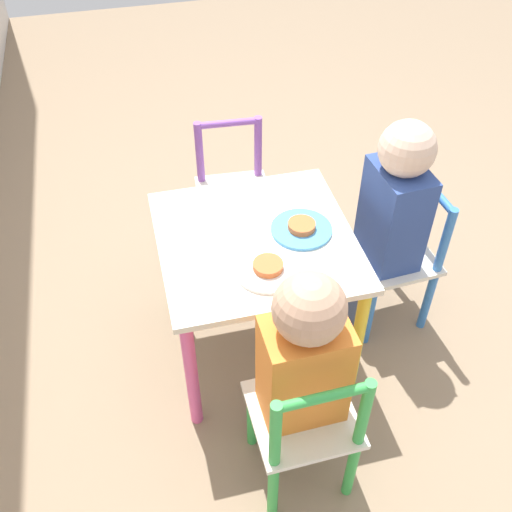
% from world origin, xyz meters
% --- Properties ---
extents(ground_plane, '(6.00, 6.00, 0.00)m').
position_xyz_m(ground_plane, '(0.00, 0.00, 0.00)').
color(ground_plane, '#8C755B').
extents(kids_table, '(0.55, 0.55, 0.47)m').
position_xyz_m(kids_table, '(0.00, 0.00, 0.39)').
color(kids_table, silver).
rests_on(kids_table, ground_plane).
extents(chair_green, '(0.27, 0.27, 0.52)m').
position_xyz_m(chair_green, '(-0.48, -0.01, 0.25)').
color(chair_green, silver).
rests_on(chair_green, ground_plane).
extents(chair_blue, '(0.28, 0.28, 0.52)m').
position_xyz_m(chair_blue, '(0.03, -0.48, 0.25)').
color(chair_blue, silver).
rests_on(chair_blue, ground_plane).
extents(chair_purple, '(0.28, 0.28, 0.52)m').
position_xyz_m(chair_purple, '(0.48, -0.03, 0.25)').
color(chair_purple, silver).
rests_on(chair_purple, ground_plane).
extents(child_left, '(0.22, 0.20, 0.73)m').
position_xyz_m(child_left, '(-0.42, -0.01, 0.44)').
color(child_left, '#38383D').
rests_on(child_left, ground_plane).
extents(child_front, '(0.21, 0.22, 0.76)m').
position_xyz_m(child_front, '(0.03, -0.42, 0.45)').
color(child_front, '#4C608E').
rests_on(child_front, ground_plane).
extents(plate_left, '(0.18, 0.18, 0.03)m').
position_xyz_m(plate_left, '(-0.13, 0.00, 0.48)').
color(plate_left, white).
rests_on(plate_left, kids_table).
extents(plate_front, '(0.18, 0.18, 0.03)m').
position_xyz_m(plate_front, '(-0.00, -0.13, 0.48)').
color(plate_front, '#4C9EE0').
rests_on(plate_front, kids_table).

